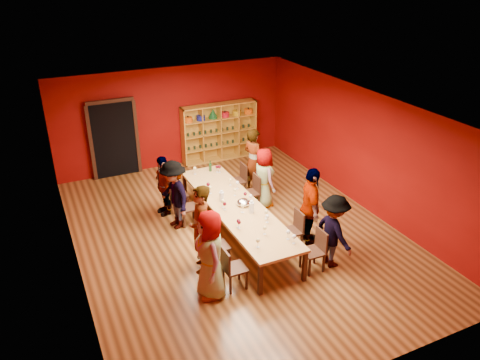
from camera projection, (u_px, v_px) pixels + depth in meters
name	position (u px, v px, depth m)	size (l,w,h in m)	color
room_shell	(236.00, 175.00, 10.26)	(7.10, 9.10, 3.04)	#573317
tasting_table	(236.00, 207.00, 10.60)	(1.10, 4.50, 0.75)	#AA8147
doorway	(114.00, 139.00, 13.35)	(1.40, 0.17, 2.30)	black
shelving_unit	(219.00, 129.00, 14.54)	(2.40, 0.40, 1.80)	#BF8B2B
chair_person_left_0	(231.00, 267.00, 8.91)	(0.42, 0.42, 0.89)	black
person_left_0	(210.00, 255.00, 8.58)	(0.87, 0.47, 1.78)	#48474C
chair_person_left_1	(214.00, 245.00, 9.59)	(0.42, 0.42, 0.89)	black
person_left_1	(201.00, 229.00, 9.29)	(0.69, 0.50, 1.88)	#49494E
chair_person_left_3	(185.00, 206.00, 11.08)	(0.42, 0.42, 0.89)	black
person_left_3	(174.00, 195.00, 10.83)	(1.09, 0.45, 1.68)	silver
chair_person_left_4	(175.00, 193.00, 11.68)	(0.42, 0.42, 0.89)	black
person_left_4	(164.00, 185.00, 11.45)	(0.90, 0.41, 1.54)	beige
chair_person_right_0	(316.00, 248.00, 9.47)	(0.42, 0.42, 0.89)	black
person_right_0	(334.00, 231.00, 9.49)	(1.03, 0.43, 1.59)	#46474B
chair_person_right_1	(294.00, 228.00, 10.17)	(0.42, 0.42, 0.89)	black
person_right_1	(311.00, 207.00, 10.13)	(1.08, 0.49, 1.84)	#607FC5
chair_person_right_3	(253.00, 190.00, 11.82)	(0.42, 0.42, 0.89)	black
person_right_3	(264.00, 178.00, 11.81)	(0.76, 0.42, 1.56)	#121633
chair_person_right_4	(240.00, 178.00, 12.45)	(0.42, 0.42, 0.89)	black
person_right_4	(253.00, 161.00, 12.42)	(0.67, 0.49, 1.83)	#4D4E52
wine_glass_0	(266.00, 212.00, 9.97)	(0.09, 0.09, 0.22)	silver
wine_glass_1	(235.00, 190.00, 10.94)	(0.08, 0.08, 0.19)	silver
wine_glass_2	(237.00, 183.00, 11.26)	(0.08, 0.08, 0.21)	silver
wine_glass_3	(288.00, 233.00, 9.23)	(0.09, 0.09, 0.22)	silver
wine_glass_4	(208.00, 185.00, 11.17)	(0.09, 0.09, 0.22)	silver
wine_glass_5	(219.00, 167.00, 12.12)	(0.08, 0.08, 0.21)	silver
wine_glass_6	(265.00, 228.00, 9.41)	(0.08, 0.08, 0.20)	silver
wine_glass_7	(230.00, 180.00, 11.44)	(0.07, 0.07, 0.19)	silver
wine_glass_8	(238.00, 221.00, 9.65)	(0.08, 0.08, 0.20)	silver
wine_glass_9	(210.00, 188.00, 11.03)	(0.08, 0.08, 0.21)	silver
wine_glass_10	(251.00, 196.00, 10.65)	(0.08, 0.08, 0.20)	silver
wine_glass_11	(225.00, 204.00, 10.32)	(0.08, 0.08, 0.20)	silver
wine_glass_12	(242.00, 206.00, 10.20)	(0.09, 0.09, 0.22)	silver
wine_glass_13	(267.00, 217.00, 9.83)	(0.08, 0.08, 0.20)	silver
wine_glass_14	(258.00, 241.00, 8.98)	(0.08, 0.08, 0.21)	silver
wine_glass_15	(223.00, 201.00, 10.41)	(0.09, 0.09, 0.21)	silver
wine_glass_16	(239.00, 223.00, 9.61)	(0.08, 0.08, 0.20)	silver
wine_glass_17	(245.00, 194.00, 10.75)	(0.08, 0.08, 0.20)	silver
wine_glass_18	(217.00, 167.00, 12.13)	(0.08, 0.08, 0.20)	silver
wine_glass_19	(294.00, 237.00, 9.10)	(0.08, 0.08, 0.21)	silver
wine_glass_20	(195.00, 169.00, 12.00)	(0.09, 0.09, 0.21)	silver
spittoon_bowl	(244.00, 202.00, 10.54)	(0.31, 0.31, 0.17)	silver
carafe_a	(222.00, 196.00, 10.69)	(0.12, 0.12, 0.28)	silver
carafe_b	(252.00, 207.00, 10.22)	(0.14, 0.14, 0.29)	silver
wine_bottle	(210.00, 167.00, 12.21)	(0.08, 0.08, 0.30)	#133516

